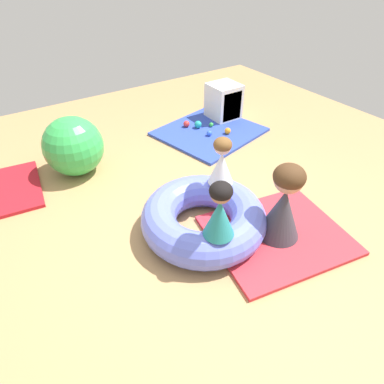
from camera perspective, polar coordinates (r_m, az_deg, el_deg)
ground_plane at (r=3.27m, az=0.13°, el=-7.10°), size 8.00×8.00×0.00m
gym_mat_center_rear at (r=5.02m, az=3.02°, el=10.35°), size 1.61×1.51×0.04m
gym_mat_far_right at (r=3.33m, az=14.43°, el=-7.17°), size 1.43×1.29×0.04m
inflatable_cushion at (r=3.19m, az=2.00°, el=-4.45°), size 1.20×1.20×0.34m
child_in_teal at (r=2.63m, az=4.82°, el=-3.18°), size 0.37×0.37×0.52m
child_in_white at (r=3.24m, az=5.13°, el=5.28°), size 0.29×0.29×0.50m
adult_seated at (r=3.07m, az=15.54°, el=-1.86°), size 0.54×0.54×0.78m
play_ball_green at (r=5.11m, az=3.35°, el=11.52°), size 0.06×0.06×0.06m
play_ball_orange at (r=4.91m, az=6.17°, el=10.44°), size 0.09×0.09×0.09m
play_ball_blue at (r=4.84m, az=3.00°, el=10.08°), size 0.08×0.08×0.08m
play_ball_red at (r=5.09m, az=-0.97°, el=11.67°), size 0.10×0.10×0.10m
play_ball_teal at (r=5.06m, az=1.03°, el=11.57°), size 0.11×0.11×0.11m
exercise_ball_large at (r=4.19m, az=-19.77°, el=7.44°), size 0.71×0.71×0.71m
storage_cube at (r=5.36m, az=5.63°, el=15.10°), size 0.44×0.44×0.56m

